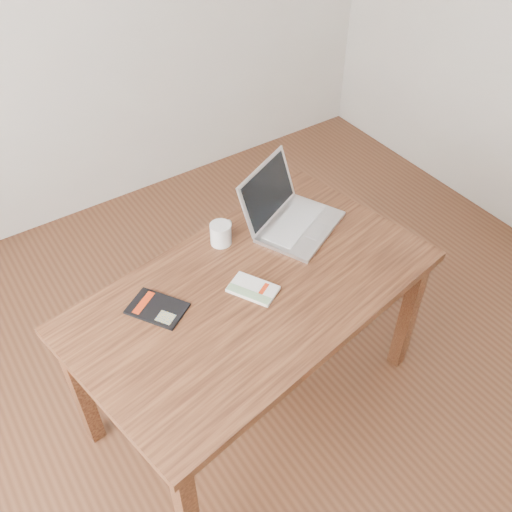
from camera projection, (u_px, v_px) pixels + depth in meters
room at (286, 182)px, 1.73m from camera, size 4.04×4.04×2.70m
desk at (254, 303)px, 2.30m from camera, size 1.57×1.07×0.75m
white_guidebook at (253, 289)px, 2.23m from camera, size 0.19×0.22×0.02m
black_guidebook at (157, 308)px, 2.16m from camera, size 0.23×0.25×0.01m
laptop at (289, 214)px, 2.49m from camera, size 0.49×0.47×0.26m
coffee_mug at (221, 233)px, 2.41m from camera, size 0.12×0.09×0.10m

